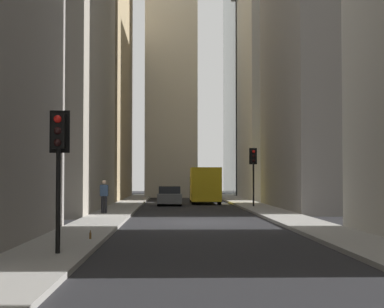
# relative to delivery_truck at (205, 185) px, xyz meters

# --- Properties ---
(ground_plane) EXTENTS (135.00, 135.00, 0.00)m
(ground_plane) POSITION_rel_delivery_truck_xyz_m (-21.26, 1.40, -1.46)
(ground_plane) COLOR black
(sidewalk_right) EXTENTS (90.00, 2.20, 0.14)m
(sidewalk_right) POSITION_rel_delivery_truck_xyz_m (-21.26, 5.90, -1.39)
(sidewalk_right) COLOR gray
(sidewalk_right) RESTS_ON ground_plane
(sidewalk_left) EXTENTS (90.00, 2.20, 0.14)m
(sidewalk_left) POSITION_rel_delivery_truck_xyz_m (-21.26, -3.10, -1.39)
(sidewalk_left) COLOR gray
(sidewalk_left) RESTS_ON ground_plane
(building_left_far) EXTENTS (13.61, 10.50, 23.78)m
(building_left_far) POSITION_rel_delivery_truck_xyz_m (9.84, -9.19, 10.44)
(building_left_far) COLOR #B7B2A5
(building_left_far) RESTS_ON ground_plane
(building_right_far) EXTENTS (19.42, 10.50, 28.71)m
(building_right_far) POSITION_rel_delivery_truck_xyz_m (9.72, 11.99, 12.91)
(building_right_far) COLOR #9E8966
(building_right_far) RESTS_ON ground_plane
(building_right_midfar) EXTENTS (17.22, 10.50, 22.45)m
(building_right_midfar) POSITION_rel_delivery_truck_xyz_m (-10.85, 11.99, 9.78)
(building_right_midfar) COLOR gray
(building_right_midfar) RESTS_ON ground_plane
(church_spire) EXTENTS (5.97, 5.97, 36.07)m
(church_spire) POSITION_rel_delivery_truck_xyz_m (16.77, 2.70, 17.37)
(church_spire) COLOR beige
(church_spire) RESTS_ON ground_plane
(delivery_truck) EXTENTS (6.46, 2.25, 2.84)m
(delivery_truck) POSITION_rel_delivery_truck_xyz_m (0.00, 0.00, 0.00)
(delivery_truck) COLOR yellow
(delivery_truck) RESTS_ON ground_plane
(hatchback_grey) EXTENTS (4.30, 1.78, 1.42)m
(hatchback_grey) POSITION_rel_delivery_truck_xyz_m (-3.24, 2.80, -0.80)
(hatchback_grey) COLOR slate
(hatchback_grey) RESTS_ON ground_plane
(traffic_light_foreground) EXTENTS (0.43, 0.52, 3.67)m
(traffic_light_foreground) POSITION_rel_delivery_truck_xyz_m (-34.38, 5.56, 1.37)
(traffic_light_foreground) COLOR black
(traffic_light_foreground) RESTS_ON sidewalk_right
(traffic_light_midblock) EXTENTS (0.43, 0.52, 3.92)m
(traffic_light_midblock) POSITION_rel_delivery_truck_xyz_m (-8.09, -2.86, 1.56)
(traffic_light_midblock) COLOR black
(traffic_light_midblock) RESTS_ON sidewalk_left
(pedestrian) EXTENTS (0.26, 0.44, 1.79)m
(pedestrian) POSITION_rel_delivery_truck_xyz_m (-15.92, 6.34, -0.34)
(pedestrian) COLOR black
(pedestrian) RESTS_ON sidewalk_right
(discarded_bottle) EXTENTS (0.07, 0.07, 0.27)m
(discarded_bottle) POSITION_rel_delivery_truck_xyz_m (-30.59, 5.22, -1.21)
(discarded_bottle) COLOR brown
(discarded_bottle) RESTS_ON sidewalk_right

